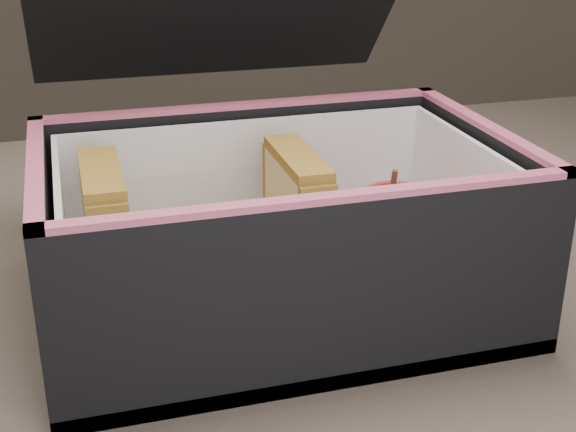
{
  "coord_description": "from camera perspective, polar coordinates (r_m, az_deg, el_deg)",
  "views": [
    {
      "loc": [
        -0.14,
        -0.52,
        1.03
      ],
      "look_at": [
        -0.0,
        -0.04,
        0.81
      ],
      "focal_mm": 50.0,
      "sensor_mm": 36.0,
      "label": 1
    }
  ],
  "objects": [
    {
      "name": "kitchen_table",
      "position": [
        0.66,
        -0.83,
        -11.13
      ],
      "size": [
        1.2,
        0.8,
        0.75
      ],
      "color": "brown",
      "rests_on": "ground"
    },
    {
      "name": "lunch_bag",
      "position": [
        0.54,
        -0.9,
        -0.09
      ],
      "size": [
        0.31,
        0.34,
        0.26
      ],
      "color": "black",
      "rests_on": "kitchen_table"
    },
    {
      "name": "plastic_tub",
      "position": [
        0.53,
        -5.84,
        -2.57
      ],
      "size": [
        0.17,
        0.12,
        0.07
      ],
      "primitive_type": null,
      "color": "white",
      "rests_on": "lunch_bag"
    },
    {
      "name": "sandwich_left",
      "position": [
        0.52,
        -12.74,
        -1.69
      ],
      "size": [
        0.02,
        0.09,
        0.1
      ],
      "color": "beige",
      "rests_on": "plastic_tub"
    },
    {
      "name": "sandwich_right",
      "position": [
        0.54,
        0.67,
        -0.29
      ],
      "size": [
        0.02,
        0.09,
        0.1
      ],
      "color": "beige",
      "rests_on": "plastic_tub"
    },
    {
      "name": "carrot_sticks",
      "position": [
        0.53,
        -5.12,
        -4.32
      ],
      "size": [
        0.05,
        0.14,
        0.03
      ],
      "color": "orange",
      "rests_on": "plastic_tub"
    },
    {
      "name": "paper_napkin",
      "position": [
        0.58,
        6.81,
        -3.66
      ],
      "size": [
        0.08,
        0.08,
        0.01
      ],
      "primitive_type": "cube",
      "rotation": [
        0.0,
        0.0,
        -0.16
      ],
      "color": "white",
      "rests_on": "lunch_bag"
    },
    {
      "name": "red_apple",
      "position": [
        0.56,
        7.37,
        -0.75
      ],
      "size": [
        0.07,
        0.07,
        0.07
      ],
      "rotation": [
        0.0,
        0.0,
        0.05
      ],
      "color": "maroon",
      "rests_on": "paper_napkin"
    }
  ]
}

